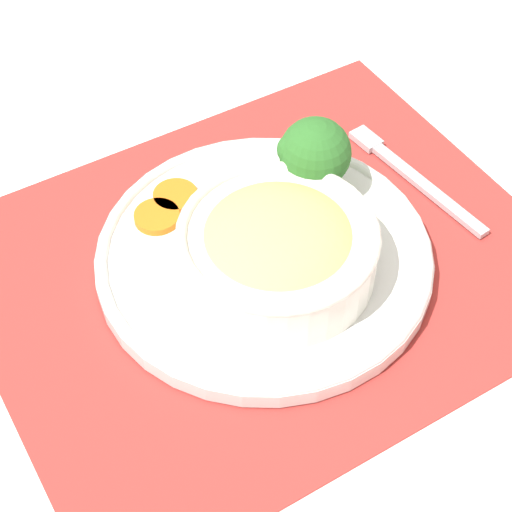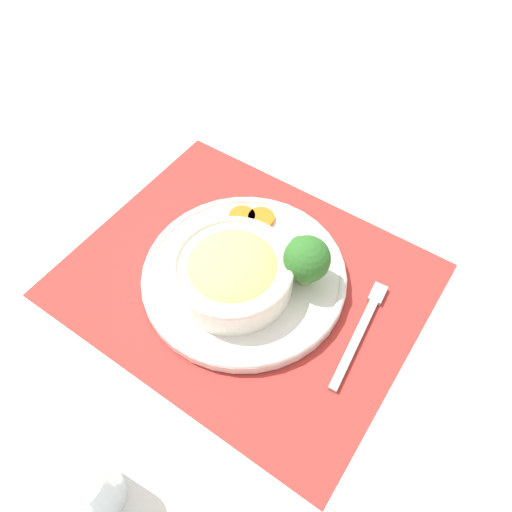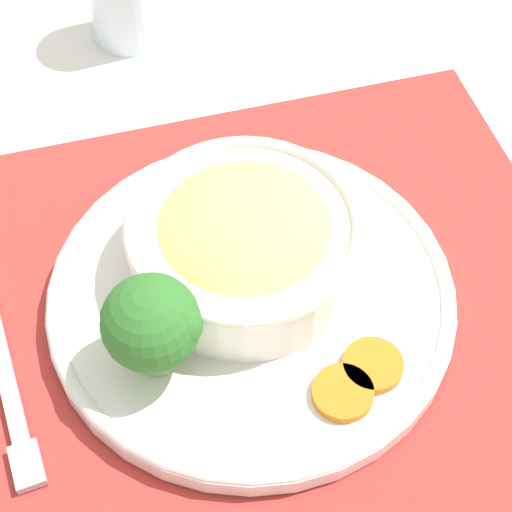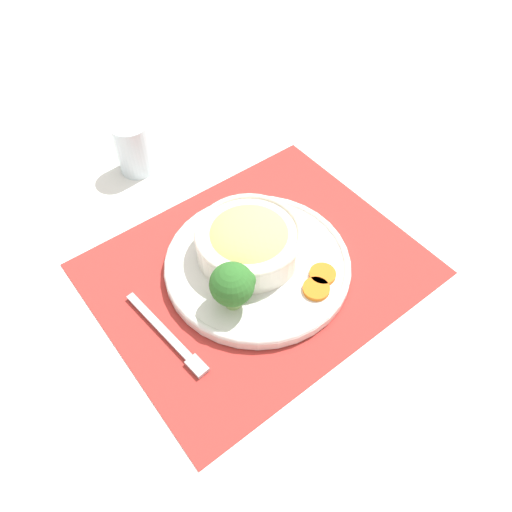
% 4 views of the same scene
% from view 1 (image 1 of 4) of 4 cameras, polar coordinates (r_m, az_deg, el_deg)
% --- Properties ---
extents(ground_plane, '(4.00, 4.00, 0.00)m').
position_cam_1_polar(ground_plane, '(0.78, 0.54, -0.68)').
color(ground_plane, white).
extents(placemat, '(0.54, 0.45, 0.00)m').
position_cam_1_polar(placemat, '(0.78, 0.54, -0.59)').
color(placemat, '#B2332D').
rests_on(placemat, ground_plane).
extents(plate, '(0.30, 0.30, 0.02)m').
position_cam_1_polar(plate, '(0.77, 0.55, 0.05)').
color(plate, white).
rests_on(plate, placemat).
extents(bowl, '(0.17, 0.17, 0.06)m').
position_cam_1_polar(bowl, '(0.73, 1.17, 0.51)').
color(bowl, silver).
rests_on(bowl, plate).
extents(broccoli_floret, '(0.07, 0.07, 0.08)m').
position_cam_1_polar(broccoli_floret, '(0.78, 3.91, 6.80)').
color(broccoli_floret, '#84AD5B').
rests_on(broccoli_floret, plate).
extents(carrot_slice_near, '(0.04, 0.04, 0.01)m').
position_cam_1_polar(carrot_slice_near, '(0.81, -5.39, 3.99)').
color(carrot_slice_near, orange).
rests_on(carrot_slice_near, plate).
extents(carrot_slice_middle, '(0.04, 0.04, 0.01)m').
position_cam_1_polar(carrot_slice_middle, '(0.79, -6.62, 2.62)').
color(carrot_slice_middle, orange).
rests_on(carrot_slice_middle, plate).
extents(fork, '(0.05, 0.18, 0.01)m').
position_cam_1_polar(fork, '(0.87, 9.81, 5.72)').
color(fork, '#B7B7BC').
rests_on(fork, placemat).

